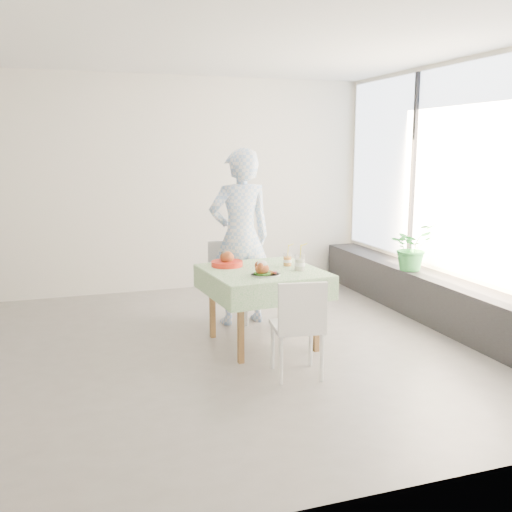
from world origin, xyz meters
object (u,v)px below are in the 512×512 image
object	(u,v)px
diner	(240,237)
main_dish	(264,271)
juice_cup_orange	(287,260)
potted_plant	(411,247)
chair_near	(297,346)
cafe_table	(263,298)
chair_far	(228,297)

from	to	relation	value
diner	main_dish	size ratio (longest dim) A/B	6.77
diner	juice_cup_orange	bearing A→B (deg)	109.71
main_dish	diner	bearing A→B (deg)	85.16
main_dish	potted_plant	xyz separation A→B (m)	(2.05, 0.76, -0.02)
diner	main_dish	xyz separation A→B (m)	(-0.09, -1.01, -0.15)
potted_plant	chair_near	bearing A→B (deg)	-145.73
chair_near	diner	size ratio (longest dim) A/B	0.45
diner	juice_cup_orange	xyz separation A→B (m)	(0.28, -0.67, -0.14)
cafe_table	chair_near	world-z (taller)	chair_near
chair_near	potted_plant	bearing A→B (deg)	34.27
chair_near	juice_cup_orange	distance (m)	1.10
chair_far	juice_cup_orange	distance (m)	0.99
chair_far	potted_plant	size ratio (longest dim) A/B	1.62
chair_near	potted_plant	size ratio (longest dim) A/B	1.55
chair_near	main_dish	size ratio (longest dim) A/B	3.02
main_dish	cafe_table	bearing A→B (deg)	72.90
cafe_table	potted_plant	xyz separation A→B (m)	(1.97, 0.50, 0.31)
diner	juice_cup_orange	size ratio (longest dim) A/B	7.55
chair_near	diner	bearing A→B (deg)	90.36
chair_near	main_dish	xyz separation A→B (m)	(-0.10, 0.57, 0.53)
chair_far	diner	size ratio (longest dim) A/B	0.46
cafe_table	potted_plant	distance (m)	2.06
juice_cup_orange	potted_plant	world-z (taller)	potted_plant
diner	potted_plant	xyz separation A→B (m)	(1.96, -0.25, -0.17)
diner	main_dish	distance (m)	1.02
chair_far	potted_plant	distance (m)	2.17
chair_near	potted_plant	distance (m)	2.42
potted_plant	diner	bearing A→B (deg)	172.77
chair_far	main_dish	distance (m)	1.20
chair_near	main_dish	distance (m)	0.79
main_dish	juice_cup_orange	world-z (taller)	juice_cup_orange
diner	juice_cup_orange	distance (m)	0.74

